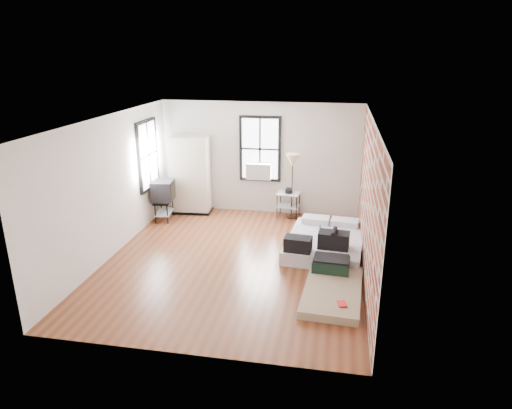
% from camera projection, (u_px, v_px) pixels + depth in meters
% --- Properties ---
extents(ground, '(6.00, 6.00, 0.00)m').
position_uv_depth(ground, '(235.00, 261.00, 9.08)').
color(ground, brown).
rests_on(ground, ground).
extents(room_shell, '(5.02, 6.02, 2.80)m').
position_uv_depth(room_shell, '(249.00, 172.00, 8.82)').
color(room_shell, silver).
rests_on(room_shell, ground).
extents(mattress_main, '(1.70, 2.19, 0.66)m').
position_uv_depth(mattress_main, '(325.00, 242.00, 9.52)').
color(mattress_main, white).
rests_on(mattress_main, ground).
extents(mattress_bare, '(1.06, 1.86, 0.39)m').
position_uv_depth(mattress_bare, '(332.00, 284.00, 7.92)').
color(mattress_bare, tan).
rests_on(mattress_bare, ground).
extents(wardrobe, '(1.03, 0.63, 1.96)m').
position_uv_depth(wardrobe, '(191.00, 175.00, 11.53)').
color(wardrobe, black).
rests_on(wardrobe, ground).
extents(side_table, '(0.60, 0.50, 0.73)m').
position_uv_depth(side_table, '(288.00, 198.00, 11.32)').
color(side_table, black).
rests_on(side_table, ground).
extents(floor_lamp, '(0.35, 0.35, 1.63)m').
position_uv_depth(floor_lamp, '(293.00, 163.00, 10.96)').
color(floor_lamp, black).
rests_on(floor_lamp, ground).
extents(tv_stand, '(0.56, 0.75, 0.99)m').
position_uv_depth(tv_stand, '(163.00, 192.00, 11.06)').
color(tv_stand, black).
rests_on(tv_stand, ground).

